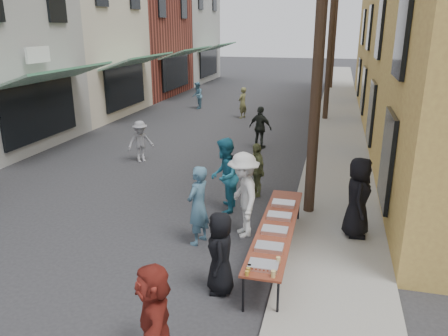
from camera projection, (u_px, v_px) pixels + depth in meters
The scene contains 27 objects.
ground at pixel (98, 249), 9.46m from camera, with size 120.00×120.00×0.00m, color #28282B.
sidewalk at pixel (339, 120), 22.07m from camera, with size 2.20×60.00×0.10m, color gray.
storefront_row at pixel (68, 34), 24.31m from camera, with size 8.00×37.00×9.00m.
utility_pole_near at pixel (320, 30), 9.80m from camera, with size 0.26×0.26×9.00m, color #2D2116.
utility_pole_mid at pixel (331, 28), 20.85m from camera, with size 0.26×0.26×9.00m, color #2D2116.
utility_pole_far at pixel (335, 27), 31.90m from camera, with size 0.26×0.26×9.00m, color #2D2116.
serving_table at pixel (277, 228), 8.82m from camera, with size 0.70×4.00×0.75m.
catering_tray_sausage at pixel (263, 266), 7.28m from camera, with size 0.50×0.33×0.08m, color maroon.
catering_tray_foil_b at pixel (269, 247), 7.88m from camera, with size 0.50×0.33×0.08m, color #B2B2B7.
catering_tray_buns at pixel (275, 231), 8.52m from camera, with size 0.50×0.33×0.08m, color tan.
catering_tray_foil_d at pixel (279, 216), 9.16m from camera, with size 0.50×0.33×0.08m, color #B2B2B7.
catering_tray_buns_end at pixel (284, 204), 9.81m from camera, with size 0.50×0.33×0.08m, color tan.
condiment_jar_a at pixel (247, 273), 7.05m from camera, with size 0.07×0.07×0.08m, color #A57F26.
condiment_jar_b at pixel (248, 270), 7.15m from camera, with size 0.07×0.07×0.08m, color #A57F26.
condiment_jar_c at pixel (249, 267), 7.24m from camera, with size 0.07×0.07×0.08m, color #A57F26.
cup_stack at pixel (273, 274), 6.99m from camera, with size 0.08×0.08×0.12m, color tan.
guest_front_a at pixel (220, 253), 7.73m from camera, with size 0.75×0.49×1.54m, color black.
guest_front_b at pixel (198, 206), 9.44m from camera, with size 0.65×0.43×1.78m, color #426880.
guest_front_c at pixel (225, 176), 11.07m from camera, with size 0.95×0.74×1.95m, color teal.
guest_front_d at pixel (243, 195), 9.79m from camera, with size 1.27×0.73×1.97m, color silver.
guest_front_e at pixel (256, 170), 12.19m from camera, with size 0.90×0.37×1.53m, color #63693D.
guest_queue_back at pixel (154, 319), 5.91m from camera, with size 1.53×0.49×1.64m, color maroon.
server at pixel (358, 197), 9.58m from camera, with size 0.89×0.58×1.82m, color black.
passerby_left at pixel (141, 142), 15.28m from camera, with size 0.95×0.54×1.46m, color gray.
passerby_mid at pixel (260, 128), 16.92m from camera, with size 0.97×0.40×1.65m, color black.
passerby_right at pixel (243, 103), 22.55m from camera, with size 0.58×0.38×1.59m, color olive.
passerby_far at pixel (197, 95), 25.10m from camera, with size 0.74×0.58×1.53m, color teal.
Camera 1 is at (4.75, -7.50, 4.61)m, focal length 35.00 mm.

